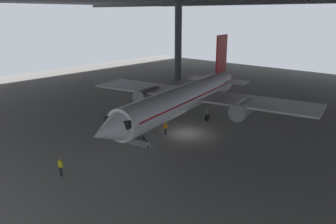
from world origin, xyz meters
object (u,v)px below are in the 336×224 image
Objects in this scene: baggage_tug at (172,100)px; crew_worker_by_stairs at (165,127)px; airplane_main at (185,98)px; crew_worker_near_nose at (60,166)px; boarding_stairs at (140,137)px.

crew_worker_by_stairs is at bearing -52.22° from baggage_tug.
airplane_main is 19.53m from crew_worker_near_nose.
boarding_stairs is 2.60× the size of crew_worker_near_nose.
boarding_stairs is 3.93m from crew_worker_by_stairs.
airplane_main is 6.08m from crew_worker_by_stairs.
boarding_stairs is (1.16, -9.33, -2.59)m from airplane_main.
baggage_tug is at bearing 119.43° from boarding_stairs.
baggage_tug is at bearing 127.78° from crew_worker_by_stairs.
crew_worker_near_nose is 0.77× the size of baggage_tug.
airplane_main reaches higher than baggage_tug.
boarding_stairs is 1.99× the size of baggage_tug.
crew_worker_near_nose is at bearing -70.43° from baggage_tug.
airplane_main is 14.88× the size of baggage_tug.
crew_worker_by_stairs is 0.70× the size of baggage_tug.
boarding_stairs reaches higher than crew_worker_by_stairs.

